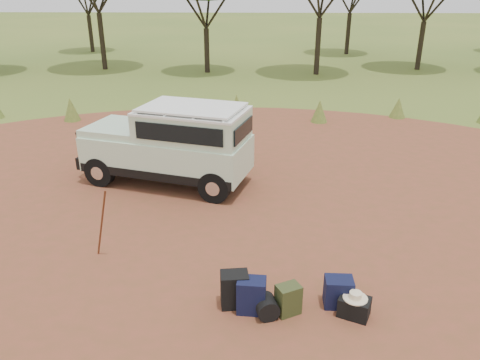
{
  "coord_description": "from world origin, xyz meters",
  "views": [
    {
      "loc": [
        0.67,
        -8.09,
        4.75
      ],
      "look_at": [
        0.39,
        0.64,
        1.0
      ],
      "focal_mm": 35.0,
      "sensor_mm": 36.0,
      "label": 1
    }
  ],
  "objects_px": {
    "safari_vehicle": "(172,146)",
    "backpack_olive": "(288,300)",
    "backpack_navy": "(251,296)",
    "hard_case": "(354,307)",
    "walking_staff": "(102,223)",
    "duffel_navy": "(338,292)",
    "backpack_black": "(235,290)"
  },
  "relations": [
    {
      "from": "safari_vehicle",
      "to": "backpack_olive",
      "type": "bearing_deg",
      "value": -46.47
    },
    {
      "from": "backpack_navy",
      "to": "hard_case",
      "type": "bearing_deg",
      "value": 1.93
    },
    {
      "from": "walking_staff",
      "to": "duffel_navy",
      "type": "bearing_deg",
      "value": -79.82
    },
    {
      "from": "walking_staff",
      "to": "backpack_black",
      "type": "height_order",
      "value": "walking_staff"
    },
    {
      "from": "backpack_olive",
      "to": "duffel_navy",
      "type": "height_order",
      "value": "backpack_olive"
    },
    {
      "from": "safari_vehicle",
      "to": "backpack_black",
      "type": "height_order",
      "value": "safari_vehicle"
    },
    {
      "from": "backpack_olive",
      "to": "hard_case",
      "type": "xyz_separation_m",
      "value": [
        1.0,
        -0.04,
        -0.09
      ]
    },
    {
      "from": "walking_staff",
      "to": "backpack_black",
      "type": "bearing_deg",
      "value": -90.87
    },
    {
      "from": "walking_staff",
      "to": "backpack_olive",
      "type": "xyz_separation_m",
      "value": [
        3.29,
        -1.49,
        -0.45
      ]
    },
    {
      "from": "backpack_navy",
      "to": "duffel_navy",
      "type": "height_order",
      "value": "backpack_navy"
    },
    {
      "from": "backpack_black",
      "to": "backpack_olive",
      "type": "relative_size",
      "value": 1.18
    },
    {
      "from": "safari_vehicle",
      "to": "backpack_black",
      "type": "xyz_separation_m",
      "value": [
        1.75,
        -4.81,
        -0.69
      ]
    },
    {
      "from": "walking_staff",
      "to": "duffel_navy",
      "type": "relative_size",
      "value": 2.96
    },
    {
      "from": "safari_vehicle",
      "to": "hard_case",
      "type": "height_order",
      "value": "safari_vehicle"
    },
    {
      "from": "safari_vehicle",
      "to": "duffel_navy",
      "type": "height_order",
      "value": "safari_vehicle"
    },
    {
      "from": "backpack_olive",
      "to": "hard_case",
      "type": "bearing_deg",
      "value": -29.23
    },
    {
      "from": "walking_staff",
      "to": "backpack_black",
      "type": "relative_size",
      "value": 2.46
    },
    {
      "from": "hard_case",
      "to": "backpack_black",
      "type": "bearing_deg",
      "value": -162.07
    },
    {
      "from": "duffel_navy",
      "to": "walking_staff",
      "type": "bearing_deg",
      "value": 163.87
    },
    {
      "from": "safari_vehicle",
      "to": "backpack_navy",
      "type": "distance_m",
      "value": 5.38
    },
    {
      "from": "backpack_navy",
      "to": "hard_case",
      "type": "xyz_separation_m",
      "value": [
        1.57,
        -0.07,
        -0.12
      ]
    },
    {
      "from": "backpack_black",
      "to": "duffel_navy",
      "type": "distance_m",
      "value": 1.63
    },
    {
      "from": "backpack_olive",
      "to": "hard_case",
      "type": "distance_m",
      "value": 1.01
    },
    {
      "from": "backpack_black",
      "to": "safari_vehicle",
      "type": "bearing_deg",
      "value": 102.7
    },
    {
      "from": "backpack_black",
      "to": "backpack_olive",
      "type": "xyz_separation_m",
      "value": [
        0.83,
        -0.16,
        -0.05
      ]
    },
    {
      "from": "hard_case",
      "to": "backpack_olive",
      "type": "bearing_deg",
      "value": -157.99
    },
    {
      "from": "backpack_black",
      "to": "backpack_olive",
      "type": "bearing_deg",
      "value": -18.29
    },
    {
      "from": "backpack_navy",
      "to": "hard_case",
      "type": "relative_size",
      "value": 1.25
    },
    {
      "from": "walking_staff",
      "to": "backpack_olive",
      "type": "height_order",
      "value": "walking_staff"
    },
    {
      "from": "safari_vehicle",
      "to": "walking_staff",
      "type": "relative_size",
      "value": 3.07
    },
    {
      "from": "backpack_black",
      "to": "duffel_navy",
      "type": "height_order",
      "value": "backpack_black"
    },
    {
      "from": "safari_vehicle",
      "to": "duffel_navy",
      "type": "distance_m",
      "value": 5.88
    }
  ]
}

